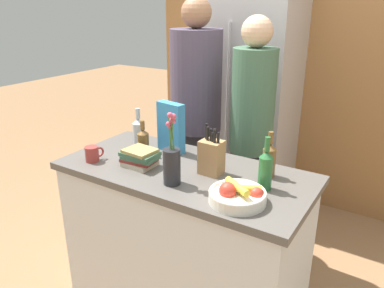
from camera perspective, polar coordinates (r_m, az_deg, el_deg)
kitchen_island at (r=2.28m, az=-1.15°, el=-14.11°), size 1.40×0.67×0.90m
back_wall_wood at (r=3.47m, az=14.91°, el=12.54°), size 2.60×0.12×2.60m
refrigerator at (r=3.27m, az=8.77°, el=6.83°), size 0.74×0.62×1.96m
fruit_bowl at (r=1.72m, az=6.95°, el=-7.66°), size 0.26×0.26×0.11m
knife_block at (r=1.97m, az=2.98°, el=-1.91°), size 0.12×0.10×0.27m
flower_vase at (r=1.85m, az=-3.10°, el=-2.91°), size 0.09×0.09×0.38m
cereal_box at (r=2.25m, az=-3.23°, el=2.53°), size 0.19×0.09×0.30m
coffee_mug at (r=2.22m, az=-14.92°, el=-1.46°), size 0.08×0.11×0.09m
book_stack at (r=2.09m, az=-7.95°, el=-2.06°), size 0.21×0.15×0.10m
bottle_oil at (r=1.97m, az=11.66°, el=-2.27°), size 0.07×0.07×0.25m
bottle_vinegar at (r=2.36m, az=-8.13°, el=1.82°), size 0.07×0.07×0.25m
bottle_wine at (r=1.83m, az=11.14°, el=-3.77°), size 0.07×0.07×0.27m
bottle_water at (r=2.24m, az=-7.45°, el=0.42°), size 0.07×0.07×0.21m
person_at_sink at (r=2.76m, az=0.61°, el=5.10°), size 0.37×0.37×1.80m
person_in_blue at (r=2.53m, az=9.04°, el=2.33°), size 0.29×0.29×1.69m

